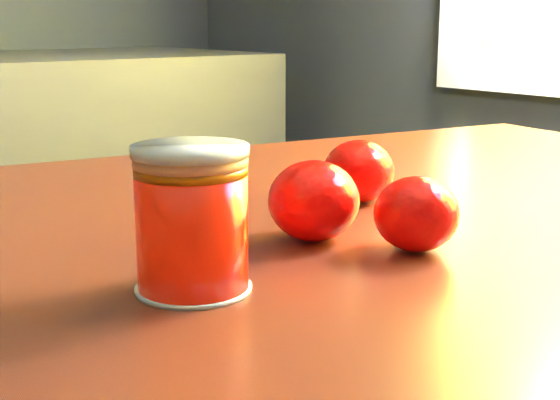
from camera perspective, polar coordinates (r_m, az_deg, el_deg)
table at (r=0.69m, az=5.08°, el=-9.58°), size 1.20×0.93×0.82m
juice_glass at (r=0.47m, az=-6.46°, el=-1.47°), size 0.07×0.07×0.09m
orange_front at (r=0.58m, az=2.48°, el=-0.05°), size 0.09×0.09×0.06m
orange_back at (r=0.71m, az=5.77°, el=2.11°), size 0.08×0.08×0.06m
orange_extra at (r=0.56m, az=9.94°, el=-1.01°), size 0.06×0.06×0.05m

